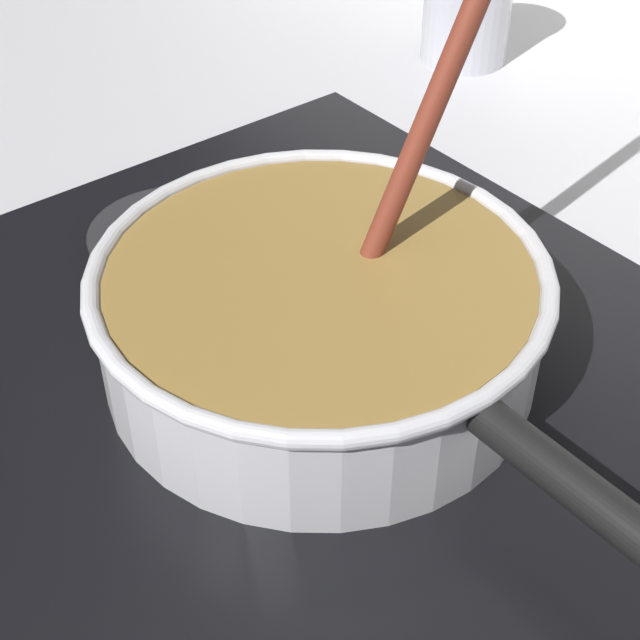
% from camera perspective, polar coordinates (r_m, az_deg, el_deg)
% --- Properties ---
extents(ground, '(2.40, 1.60, 0.04)m').
position_cam_1_polar(ground, '(0.57, -8.73, -11.25)').
color(ground, '#B7B7BC').
extents(hob_plate, '(0.56, 0.48, 0.01)m').
position_cam_1_polar(hob_plate, '(0.60, -0.00, -3.00)').
color(hob_plate, black).
rests_on(hob_plate, ground).
extents(burner_ring, '(0.21, 0.21, 0.01)m').
position_cam_1_polar(burner_ring, '(0.60, -0.00, -2.29)').
color(burner_ring, '#592D0C').
rests_on(burner_ring, hob_plate).
extents(spare_burner, '(0.12, 0.12, 0.01)m').
position_cam_1_polar(spare_burner, '(0.71, -8.78, 5.07)').
color(spare_burner, '#262628').
rests_on(spare_burner, hob_plate).
extents(cooking_pan, '(0.44, 0.28, 0.28)m').
position_cam_1_polar(cooking_pan, '(0.57, 0.15, 0.36)').
color(cooking_pan, silver).
rests_on(cooking_pan, hob_plate).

